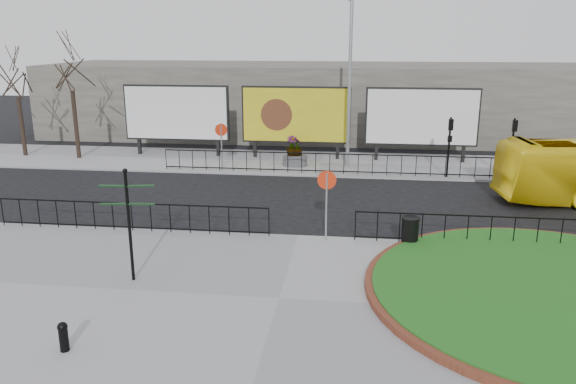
% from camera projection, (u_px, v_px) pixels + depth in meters
% --- Properties ---
extents(ground, '(90.00, 90.00, 0.00)m').
position_uv_depth(ground, '(298.00, 238.00, 19.94)').
color(ground, black).
rests_on(ground, ground).
extents(pavement_near, '(30.00, 10.00, 0.12)m').
position_uv_depth(pavement_near, '(279.00, 300.00, 15.15)').
color(pavement_near, gray).
rests_on(pavement_near, ground).
extents(pavement_far, '(44.00, 6.00, 0.12)m').
position_uv_depth(pavement_far, '(321.00, 163.00, 31.40)').
color(pavement_far, gray).
rests_on(pavement_far, ground).
extents(brick_edge, '(10.40, 10.40, 0.18)m').
position_uv_depth(brick_edge, '(558.00, 294.00, 15.18)').
color(brick_edge, brown).
rests_on(brick_edge, pavement_near).
extents(grass_lawn, '(10.00, 10.00, 0.22)m').
position_uv_depth(grass_lawn, '(558.00, 293.00, 15.18)').
color(grass_lawn, '#174813').
rests_on(grass_lawn, pavement_near).
extents(railing_near_left, '(10.00, 0.10, 1.10)m').
position_uv_depth(railing_near_left, '(132.00, 217.00, 20.18)').
color(railing_near_left, black).
rests_on(railing_near_left, pavement_near).
extents(railing_near_right, '(9.00, 0.10, 1.10)m').
position_uv_depth(railing_near_right, '(491.00, 231.00, 18.71)').
color(railing_near_right, black).
rests_on(railing_near_right, pavement_near).
extents(railing_far, '(18.00, 0.10, 1.10)m').
position_uv_depth(railing_far, '(337.00, 164.00, 28.53)').
color(railing_far, black).
rests_on(railing_far, pavement_far).
extents(speed_sign_far, '(0.64, 0.07, 2.47)m').
position_uv_depth(speed_sign_far, '(221.00, 137.00, 29.00)').
color(speed_sign_far, gray).
rests_on(speed_sign_far, pavement_far).
extents(speed_sign_near, '(0.64, 0.07, 2.47)m').
position_uv_depth(speed_sign_near, '(327.00, 190.00, 18.93)').
color(speed_sign_near, gray).
rests_on(speed_sign_near, pavement_near).
extents(billboard_left, '(6.20, 0.31, 4.10)m').
position_uv_depth(billboard_left, '(177.00, 113.00, 32.64)').
color(billboard_left, black).
rests_on(billboard_left, pavement_far).
extents(billboard_mid, '(6.20, 0.31, 4.10)m').
position_uv_depth(billboard_mid, '(296.00, 115.00, 31.82)').
color(billboard_mid, black).
rests_on(billboard_mid, pavement_far).
extents(billboard_right, '(6.20, 0.31, 4.10)m').
position_uv_depth(billboard_right, '(422.00, 117.00, 31.00)').
color(billboard_right, black).
rests_on(billboard_right, pavement_far).
extents(lamp_post, '(0.74, 0.18, 9.23)m').
position_uv_depth(lamp_post, '(350.00, 78.00, 28.98)').
color(lamp_post, gray).
rests_on(lamp_post, pavement_far).
extents(signal_pole_a, '(0.22, 0.26, 3.00)m').
position_uv_depth(signal_pole_a, '(450.00, 138.00, 27.54)').
color(signal_pole_a, black).
rests_on(signal_pole_a, pavement_far).
extents(signal_pole_b, '(0.22, 0.26, 3.00)m').
position_uv_depth(signal_pole_b, '(513.00, 139.00, 27.19)').
color(signal_pole_b, black).
rests_on(signal_pole_b, pavement_far).
extents(tree_left, '(2.00, 2.00, 7.00)m').
position_uv_depth(tree_left, '(73.00, 97.00, 31.60)').
color(tree_left, '#2D2119').
rests_on(tree_left, pavement_far).
extents(tree_mid, '(2.00, 2.00, 6.20)m').
position_uv_depth(tree_mid, '(19.00, 103.00, 32.41)').
color(tree_mid, '#2D2119').
rests_on(tree_mid, pavement_far).
extents(building_backdrop, '(40.00, 10.00, 5.00)m').
position_uv_depth(building_backdrop, '(330.00, 100.00, 40.30)').
color(building_backdrop, slate).
rests_on(building_backdrop, ground).
extents(fingerpost_sign, '(1.55, 0.42, 3.32)m').
position_uv_depth(fingerpost_sign, '(128.00, 214.00, 15.74)').
color(fingerpost_sign, black).
rests_on(fingerpost_sign, pavement_near).
extents(bollard, '(0.23, 0.23, 0.70)m').
position_uv_depth(bollard, '(63.00, 335.00, 12.51)').
color(bollard, black).
rests_on(bollard, pavement_near).
extents(litter_bin, '(0.61, 0.61, 1.00)m').
position_uv_depth(litter_bin, '(410.00, 232.00, 18.75)').
color(litter_bin, black).
rests_on(litter_bin, pavement_near).
extents(planter_a, '(1.00, 1.00, 1.62)m').
position_uv_depth(planter_a, '(292.00, 154.00, 30.43)').
color(planter_a, '#4C4C4F').
rests_on(planter_a, pavement_far).
extents(planter_b, '(1.07, 1.07, 1.52)m').
position_uv_depth(planter_b, '(297.00, 156.00, 30.43)').
color(planter_b, '#4C4C4F').
rests_on(planter_b, pavement_far).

